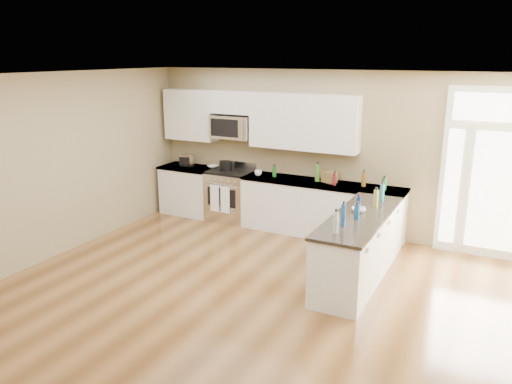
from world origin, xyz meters
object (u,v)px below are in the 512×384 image
Objects in this scene: peninsula_cabinet at (358,250)px; stockpot at (226,165)px; kitchen_range at (230,195)px; toaster_oven at (188,160)px.

stockpot reaches higher than peninsula_cabinet.
stockpot is (-2.97, 1.47, 0.61)m from peninsula_cabinet.
kitchen_range is 1.14m from toaster_oven.
peninsula_cabinet is at bearing -26.25° from stockpot.
kitchen_range is 4.46× the size of stockpot.
peninsula_cabinet is 9.58× the size of stockpot.
kitchen_range is at bearing -10.34° from stockpot.
toaster_oven reaches higher than stockpot.
toaster_oven is (-0.89, 0.03, 0.01)m from stockpot.
toaster_oven is at bearing 158.79° from peninsula_cabinet.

